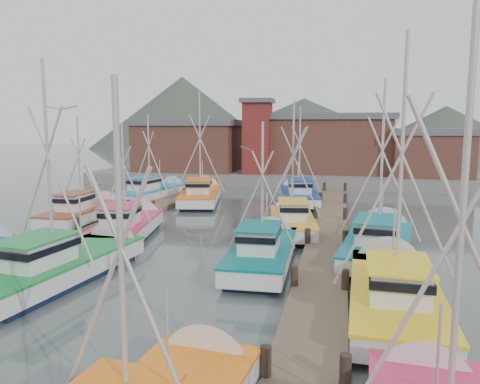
% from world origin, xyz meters
% --- Properties ---
extents(ground, '(260.00, 260.00, 0.00)m').
position_xyz_m(ground, '(0.00, 0.00, 0.00)').
color(ground, '#43504E').
rests_on(ground, ground).
extents(dock_left, '(2.30, 46.00, 1.50)m').
position_xyz_m(dock_left, '(-7.00, 4.04, 0.21)').
color(dock_left, brown).
rests_on(dock_left, ground).
extents(dock_right, '(2.30, 46.00, 1.50)m').
position_xyz_m(dock_right, '(7.00, 4.04, 0.21)').
color(dock_right, brown).
rests_on(dock_right, ground).
extents(quay, '(44.00, 16.00, 1.20)m').
position_xyz_m(quay, '(0.00, 37.00, 0.60)').
color(quay, slate).
rests_on(quay, ground).
extents(shed_left, '(12.72, 8.48, 6.20)m').
position_xyz_m(shed_left, '(-11.00, 35.00, 4.34)').
color(shed_left, brown).
rests_on(shed_left, quay).
extents(shed_center, '(14.84, 9.54, 6.90)m').
position_xyz_m(shed_center, '(6.00, 37.00, 4.69)').
color(shed_center, brown).
rests_on(shed_center, quay).
extents(shed_right, '(8.48, 6.36, 5.20)m').
position_xyz_m(shed_right, '(17.00, 34.00, 3.84)').
color(shed_right, brown).
rests_on(shed_right, quay).
extents(lookout_tower, '(3.60, 3.60, 8.50)m').
position_xyz_m(lookout_tower, '(-2.00, 33.00, 5.55)').
color(lookout_tower, maroon).
rests_on(lookout_tower, quay).
extents(distant_hills, '(175.00, 140.00, 42.00)m').
position_xyz_m(distant_hills, '(-12.76, 122.59, 0.00)').
color(distant_hills, '#465143').
rests_on(distant_hills, ground).
extents(boat_4, '(4.20, 10.14, 10.37)m').
position_xyz_m(boat_4, '(-4.13, -2.17, 0.69)').
color(boat_4, '#101C37').
rests_on(boat_4, ground).
extents(boat_5, '(3.14, 8.82, 7.68)m').
position_xyz_m(boat_5, '(4.10, 1.85, 0.68)').
color(boat_5, '#101C37').
rests_on(boat_5, ground).
extents(boat_7, '(4.35, 9.70, 10.78)m').
position_xyz_m(boat_7, '(9.75, -2.62, 0.69)').
color(boat_7, '#101C37').
rests_on(boat_7, ground).
extents(boat_8, '(4.19, 9.24, 7.68)m').
position_xyz_m(boat_8, '(-4.86, 5.54, 0.68)').
color(boat_8, '#101C37').
rests_on(boat_8, ground).
extents(boat_9, '(3.86, 8.72, 9.01)m').
position_xyz_m(boat_9, '(4.64, 9.27, 0.68)').
color(boat_9, '#101C37').
rests_on(boat_9, ground).
extents(boat_10, '(3.32, 8.53, 8.02)m').
position_xyz_m(boat_10, '(-9.94, 9.32, 0.68)').
color(boat_10, '#101C37').
rests_on(boat_10, ground).
extents(boat_11, '(4.38, 10.13, 9.93)m').
position_xyz_m(boat_11, '(9.76, 4.90, 0.69)').
color(boat_11, '#101C37').
rests_on(boat_11, ground).
extents(boat_12, '(4.91, 10.20, 10.48)m').
position_xyz_m(boat_12, '(-4.44, 19.05, 0.69)').
color(boat_12, '#101C37').
rests_on(boat_12, ground).
extents(boat_13, '(4.39, 9.86, 9.22)m').
position_xyz_m(boat_13, '(3.95, 20.82, 0.68)').
color(boat_13, '#101C37').
rests_on(boat_13, ground).
extents(boat_14, '(4.37, 9.49, 8.54)m').
position_xyz_m(boat_14, '(-9.11, 19.56, 0.68)').
color(boat_14, '#101C37').
rests_on(boat_14, ground).
extents(gull_near, '(1.55, 0.65, 0.24)m').
position_xyz_m(gull_near, '(-4.45, -1.43, 7.53)').
color(gull_near, gray).
rests_on(gull_near, ground).
extents(gull_far, '(1.49, 0.65, 0.24)m').
position_xyz_m(gull_far, '(3.19, 3.69, 5.58)').
color(gull_far, gray).
rests_on(gull_far, ground).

